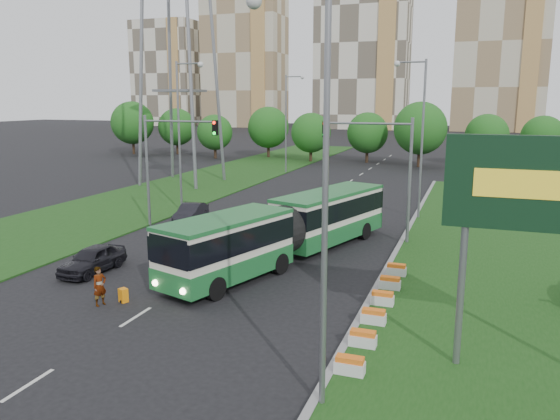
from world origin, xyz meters
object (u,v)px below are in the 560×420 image
at_px(traffic_mast_median, 384,160).
at_px(traffic_mast_left, 166,153).
at_px(billboard, 544,195).
at_px(shopping_trolley, 123,295).
at_px(car_left_far, 191,213).
at_px(articulated_bus, 285,228).
at_px(pedestrian, 100,286).
at_px(car_left_near, 92,259).

bearing_deg(traffic_mast_median, traffic_mast_left, -176.23).
relative_size(billboard, shopping_trolley, 12.45).
distance_m(car_left_far, shopping_trolley, 16.65).
distance_m(articulated_bus, car_left_far, 12.00).
xyz_separation_m(billboard, traffic_mast_left, (-22.63, 15.00, -0.81)).
distance_m(articulated_bus, pedestrian, 11.15).
bearing_deg(articulated_bus, traffic_mast_left, 173.83).
height_order(car_left_near, car_left_far, car_left_near).
bearing_deg(car_left_far, traffic_mast_median, -12.89).
bearing_deg(pedestrian, car_left_far, 34.40).
xyz_separation_m(traffic_mast_left, car_left_near, (1.67, -10.53, -4.63)).
height_order(traffic_mast_median, shopping_trolley, traffic_mast_median).
relative_size(billboard, traffic_mast_median, 1.00).
bearing_deg(billboard, shopping_trolley, 175.52).
bearing_deg(car_left_far, pedestrian, -83.24).
distance_m(billboard, car_left_near, 22.12).
bearing_deg(articulated_bus, shopping_trolley, -99.40).
bearing_deg(articulated_bus, pedestrian, -101.15).
distance_m(billboard, car_left_far, 28.42).
bearing_deg(shopping_trolley, car_left_far, 132.44).
height_order(traffic_mast_left, shopping_trolley, traffic_mast_left).
xyz_separation_m(traffic_mast_median, articulated_bus, (-4.69, -5.63, -3.54)).
distance_m(traffic_mast_median, car_left_near, 18.34).
bearing_deg(traffic_mast_left, traffic_mast_median, 3.77).
bearing_deg(billboard, traffic_mast_median, 115.03).
distance_m(billboard, pedestrian, 18.31).
distance_m(articulated_bus, car_left_near, 10.65).
relative_size(articulated_bus, pedestrian, 9.97).
bearing_deg(traffic_mast_left, shopping_trolley, -66.91).
bearing_deg(pedestrian, articulated_bus, -9.70).
xyz_separation_m(car_left_near, car_left_far, (-1.05, 12.65, -0.02)).
xyz_separation_m(articulated_bus, car_left_far, (-9.86, 6.75, -1.11)).
relative_size(car_left_far, pedestrian, 2.34).
xyz_separation_m(car_left_far, shopping_trolley, (5.22, -15.81, -0.38)).
relative_size(articulated_bus, car_left_near, 4.26).
xyz_separation_m(billboard, shopping_trolley, (-16.79, 1.32, -5.85)).
bearing_deg(traffic_mast_median, billboard, -64.97).
height_order(traffic_mast_left, articulated_bus, traffic_mast_left).
xyz_separation_m(traffic_mast_left, car_left_far, (0.61, 2.12, -4.66)).
relative_size(traffic_mast_left, car_left_near, 1.90).
bearing_deg(car_left_near, pedestrian, -46.89).
relative_size(traffic_mast_median, articulated_bus, 0.45).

